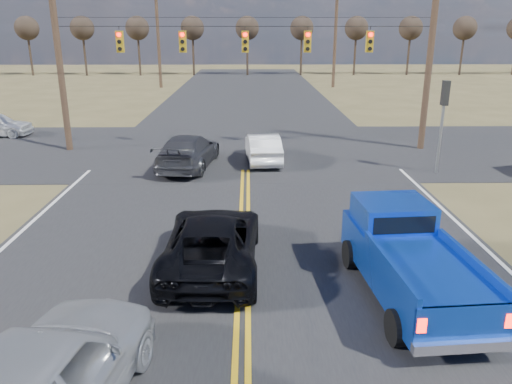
{
  "coord_description": "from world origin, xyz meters",
  "views": [
    {
      "loc": [
        0.16,
        -6.99,
        5.93
      ],
      "look_at": [
        0.35,
        6.44,
        1.5
      ],
      "focal_mm": 35.0,
      "sensor_mm": 36.0,
      "label": 1
    }
  ],
  "objects_px": {
    "black_suv": "(212,241)",
    "dgrey_car_queue": "(188,151)",
    "white_car_queue": "(263,148)",
    "pickup_truck": "(408,258)"
  },
  "relations": [
    {
      "from": "black_suv",
      "to": "white_car_queue",
      "type": "distance_m",
      "value": 10.82
    },
    {
      "from": "dgrey_car_queue",
      "to": "pickup_truck",
      "type": "bearing_deg",
      "value": 127.08
    },
    {
      "from": "white_car_queue",
      "to": "dgrey_car_queue",
      "type": "distance_m",
      "value": 3.47
    },
    {
      "from": "pickup_truck",
      "to": "dgrey_car_queue",
      "type": "bearing_deg",
      "value": 114.73
    },
    {
      "from": "white_car_queue",
      "to": "dgrey_car_queue",
      "type": "xyz_separation_m",
      "value": [
        -3.34,
        -0.93,
        0.07
      ]
    },
    {
      "from": "black_suv",
      "to": "dgrey_car_queue",
      "type": "height_order",
      "value": "dgrey_car_queue"
    },
    {
      "from": "pickup_truck",
      "to": "white_car_queue",
      "type": "height_order",
      "value": "pickup_truck"
    },
    {
      "from": "pickup_truck",
      "to": "dgrey_car_queue",
      "type": "xyz_separation_m",
      "value": [
        -6.31,
        11.3,
        -0.2
      ]
    },
    {
      "from": "dgrey_car_queue",
      "to": "black_suv",
      "type": "bearing_deg",
      "value": 107.97
    },
    {
      "from": "white_car_queue",
      "to": "black_suv",
      "type": "bearing_deg",
      "value": 77.47
    }
  ]
}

